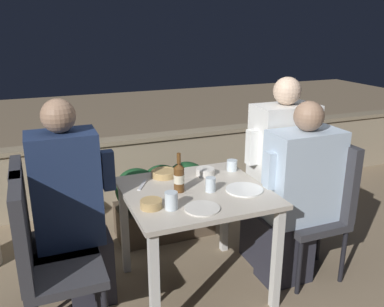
{
  "coord_description": "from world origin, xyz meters",
  "views": [
    {
      "loc": [
        -0.88,
        -2.15,
        1.7
      ],
      "look_at": [
        0.0,
        0.06,
        0.93
      ],
      "focal_mm": 38.0,
      "sensor_mm": 36.0,
      "label": 1
    }
  ],
  "objects_px": {
    "person_navy_jumper": "(73,207)",
    "chair_right_far": "(300,183)",
    "chair_left_near": "(42,253)",
    "chair_left_far": "(39,228)",
    "beer_bottle": "(179,177)",
    "person_blue_shirt": "(298,195)",
    "person_white_polo": "(278,172)",
    "chair_right_near": "(322,199)"
  },
  "relations": [
    {
      "from": "person_navy_jumper",
      "to": "chair_right_far",
      "type": "distance_m",
      "value": 1.63
    },
    {
      "from": "chair_left_near",
      "to": "chair_left_far",
      "type": "xyz_separation_m",
      "value": [
        -0.0,
        0.28,
        0.0
      ]
    },
    {
      "from": "chair_right_far",
      "to": "beer_bottle",
      "type": "bearing_deg",
      "value": -172.41
    },
    {
      "from": "person_navy_jumper",
      "to": "person_blue_shirt",
      "type": "bearing_deg",
      "value": -10.84
    },
    {
      "from": "person_blue_shirt",
      "to": "beer_bottle",
      "type": "xyz_separation_m",
      "value": [
        -0.77,
        0.15,
        0.19
      ]
    },
    {
      "from": "beer_bottle",
      "to": "person_white_polo",
      "type": "bearing_deg",
      "value": 9.45
    },
    {
      "from": "chair_right_near",
      "to": "person_blue_shirt",
      "type": "xyz_separation_m",
      "value": [
        -0.2,
        -0.0,
        0.06
      ]
    },
    {
      "from": "person_blue_shirt",
      "to": "person_navy_jumper",
      "type": "bearing_deg",
      "value": 169.16
    },
    {
      "from": "person_white_polo",
      "to": "beer_bottle",
      "type": "xyz_separation_m",
      "value": [
        -0.8,
        -0.13,
        0.12
      ]
    },
    {
      "from": "chair_left_near",
      "to": "chair_right_near",
      "type": "relative_size",
      "value": 1.0
    },
    {
      "from": "person_navy_jumper",
      "to": "chair_left_near",
      "type": "bearing_deg",
      "value": -124.72
    },
    {
      "from": "chair_right_near",
      "to": "chair_left_far",
      "type": "bearing_deg",
      "value": 171.55
    },
    {
      "from": "chair_right_near",
      "to": "person_white_polo",
      "type": "height_order",
      "value": "person_white_polo"
    },
    {
      "from": "chair_left_far",
      "to": "chair_right_near",
      "type": "xyz_separation_m",
      "value": [
        1.8,
        -0.27,
        0.0
      ]
    },
    {
      "from": "chair_left_far",
      "to": "person_white_polo",
      "type": "distance_m",
      "value": 1.63
    },
    {
      "from": "chair_left_near",
      "to": "person_white_polo",
      "type": "distance_m",
      "value": 1.65
    },
    {
      "from": "person_blue_shirt",
      "to": "beer_bottle",
      "type": "height_order",
      "value": "person_blue_shirt"
    },
    {
      "from": "person_navy_jumper",
      "to": "beer_bottle",
      "type": "bearing_deg",
      "value": -10.81
    },
    {
      "from": "chair_left_near",
      "to": "chair_left_far",
      "type": "bearing_deg",
      "value": 90.83
    },
    {
      "from": "person_blue_shirt",
      "to": "person_white_polo",
      "type": "distance_m",
      "value": 0.29
    },
    {
      "from": "chair_right_far",
      "to": "beer_bottle",
      "type": "distance_m",
      "value": 1.04
    },
    {
      "from": "chair_left_near",
      "to": "chair_right_far",
      "type": "height_order",
      "value": "same"
    },
    {
      "from": "chair_right_near",
      "to": "beer_bottle",
      "type": "relative_size",
      "value": 3.86
    },
    {
      "from": "person_blue_shirt",
      "to": "chair_right_far",
      "type": "bearing_deg",
      "value": 51.15
    },
    {
      "from": "chair_left_far",
      "to": "person_blue_shirt",
      "type": "xyz_separation_m",
      "value": [
        1.6,
        -0.27,
        0.06
      ]
    },
    {
      "from": "chair_left_far",
      "to": "beer_bottle",
      "type": "bearing_deg",
      "value": -8.22
    },
    {
      "from": "person_navy_jumper",
      "to": "person_white_polo",
      "type": "height_order",
      "value": "person_white_polo"
    },
    {
      "from": "chair_right_far",
      "to": "person_white_polo",
      "type": "relative_size",
      "value": 0.71
    },
    {
      "from": "chair_right_far",
      "to": "chair_left_near",
      "type": "bearing_deg",
      "value": -170.71
    },
    {
      "from": "chair_left_near",
      "to": "person_navy_jumper",
      "type": "bearing_deg",
      "value": 55.28
    },
    {
      "from": "person_white_polo",
      "to": "beer_bottle",
      "type": "relative_size",
      "value": 5.47
    },
    {
      "from": "chair_left_near",
      "to": "chair_left_far",
      "type": "height_order",
      "value": "same"
    },
    {
      "from": "beer_bottle",
      "to": "chair_left_far",
      "type": "bearing_deg",
      "value": 171.78
    },
    {
      "from": "chair_right_near",
      "to": "person_white_polo",
      "type": "xyz_separation_m",
      "value": [
        -0.18,
        0.28,
        0.12
      ]
    },
    {
      "from": "person_navy_jumper",
      "to": "person_blue_shirt",
      "type": "distance_m",
      "value": 1.42
    },
    {
      "from": "chair_left_far",
      "to": "chair_right_far",
      "type": "distance_m",
      "value": 1.83
    },
    {
      "from": "chair_right_near",
      "to": "person_blue_shirt",
      "type": "distance_m",
      "value": 0.21
    },
    {
      "from": "chair_left_near",
      "to": "chair_right_near",
      "type": "xyz_separation_m",
      "value": [
        1.8,
        0.02,
        0.0
      ]
    },
    {
      "from": "person_white_polo",
      "to": "person_blue_shirt",
      "type": "bearing_deg",
      "value": -95.58
    },
    {
      "from": "chair_left_far",
      "to": "person_blue_shirt",
      "type": "relative_size",
      "value": 0.77
    },
    {
      "from": "chair_left_far",
      "to": "person_navy_jumper",
      "type": "xyz_separation_m",
      "value": [
        0.2,
        0.0,
        0.1
      ]
    },
    {
      "from": "person_blue_shirt",
      "to": "chair_right_near",
      "type": "bearing_deg",
      "value": 0.0
    }
  ]
}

